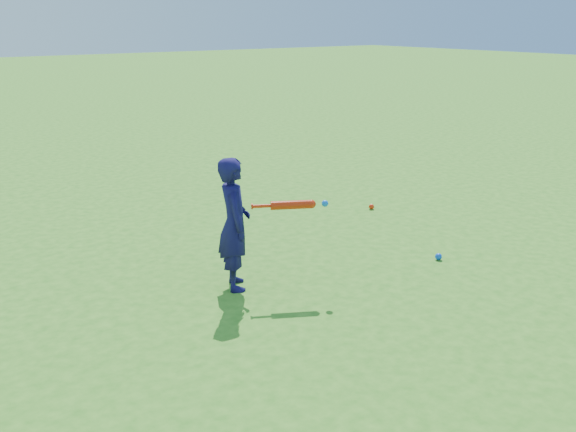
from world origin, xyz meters
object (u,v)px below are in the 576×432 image
at_px(child, 234,224).
at_px(ground_ball_red, 371,207).
at_px(ground_ball_blue, 438,257).
at_px(bat_swing, 295,205).

xyz_separation_m(child, ground_ball_red, (2.81, 1.12, -0.59)).
distance_m(ground_ball_red, ground_ball_blue, 1.92).
bearing_deg(child, bat_swing, -98.72).
bearing_deg(ground_ball_blue, bat_swing, 167.38).
distance_m(ground_ball_blue, bat_swing, 1.83).
height_order(ground_ball_red, bat_swing, bat_swing).
xyz_separation_m(child, bat_swing, (0.47, -0.30, 0.17)).
bearing_deg(child, ground_ball_red, -44.42).
bearing_deg(bat_swing, ground_ball_blue, 15.29).
relative_size(child, ground_ball_red, 17.65).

